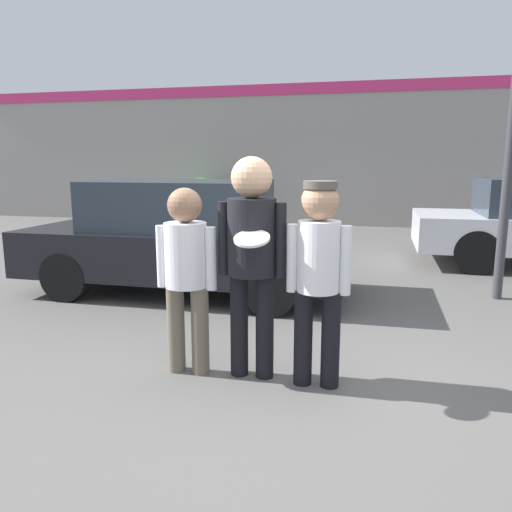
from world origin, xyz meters
name	(u,v)px	position (x,y,z in m)	size (l,w,h in m)	color
ground_plane	(290,386)	(0.00, 0.00, 0.00)	(56.00, 56.00, 0.00)	#5B5956
storefront_building	(357,154)	(0.00, 10.64, 2.00)	(24.00, 0.22, 3.93)	gray
person_left	(186,266)	(-0.90, 0.07, 0.93)	(0.52, 0.35, 1.58)	#665B4C
person_middle_with_frisbee	(252,246)	(-0.35, 0.12, 1.12)	(0.57, 0.61, 1.83)	black
person_right	(318,267)	(0.20, 0.07, 0.98)	(0.50, 0.33, 1.65)	black
parked_car_near	(185,237)	(-1.94, 2.65, 0.76)	(4.39, 1.90, 1.54)	black
shrub	(202,201)	(-4.27, 9.77, 0.68)	(1.35, 1.35, 1.35)	#387A3D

